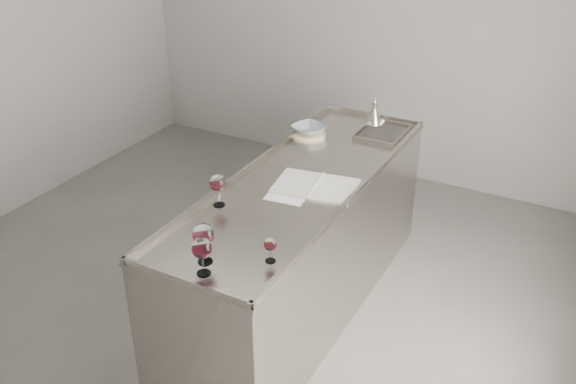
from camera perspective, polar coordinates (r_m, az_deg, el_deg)
The scene contains 11 objects.
room_shell at distance 3.73m, azimuth -7.77°, elevation 7.09°, with size 4.54×5.04×2.84m.
counter at distance 4.15m, azimuth 1.14°, elevation -4.75°, with size 0.77×2.42×0.97m.
wine_glass_left at distance 3.61m, azimuth -6.25°, elevation 0.74°, with size 0.10×0.10×0.19m.
wine_glass_middle at distance 3.11m, azimuth -7.53°, elevation -3.87°, with size 0.11×0.11×0.21m.
wine_glass_right at distance 3.04m, azimuth -7.66°, elevation -5.04°, with size 0.10×0.10×0.20m.
wine_glass_small at distance 3.12m, azimuth -1.60°, elevation -4.74°, with size 0.07×0.07×0.13m.
notebook at distance 3.84m, azimuth 2.46°, elevation 0.53°, with size 0.53×0.41×0.02m.
loose_paper_top at distance 3.80m, azimuth 0.34°, elevation 0.16°, with size 0.23×0.33×0.00m, color white.
trivet at distance 4.55m, azimuth 1.87°, elevation 5.17°, with size 0.23×0.23×0.02m, color beige.
ceramic_bowl at distance 4.53m, azimuth 1.88°, elevation 5.60°, with size 0.22×0.22×0.05m, color #8999A0.
wine_funnel at distance 4.78m, azimuth 7.66°, elevation 6.77°, with size 0.14×0.14×0.20m.
Camera 1 is at (2.08, -2.80, 2.73)m, focal length 40.00 mm.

